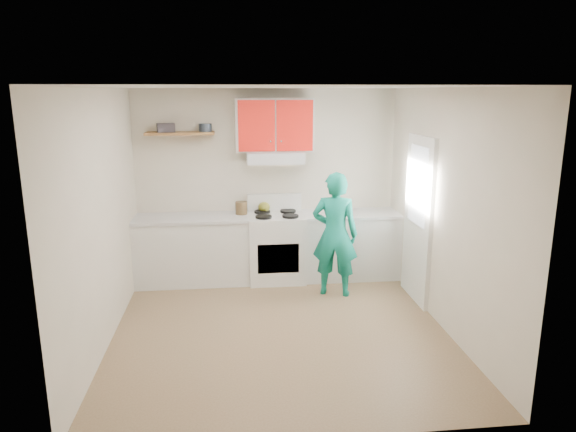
{
  "coord_description": "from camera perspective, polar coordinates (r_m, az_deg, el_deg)",
  "views": [
    {
      "loc": [
        -0.49,
        -5.26,
        2.56
      ],
      "look_at": [
        0.15,
        0.55,
        1.15
      ],
      "focal_mm": 32.33,
      "sensor_mm": 36.0,
      "label": 1
    }
  ],
  "objects": [
    {
      "name": "crock",
      "position": [
        7.11,
        -5.15,
        0.8
      ],
      "size": [
        0.2,
        0.2,
        0.19
      ],
      "primitive_type": "cylinder",
      "rotation": [
        0.0,
        0.0,
        0.27
      ],
      "color": "#4B3920",
      "rests_on": "counter_left"
    },
    {
      "name": "counter_right",
      "position": [
        7.36,
        6.79,
        -3.2
      ],
      "size": [
        1.32,
        0.6,
        0.9
      ],
      "primitive_type": "cube",
      "color": "silver",
      "rests_on": "floor"
    },
    {
      "name": "tin",
      "position": [
        7.06,
        -9.09,
        9.58
      ],
      "size": [
        0.19,
        0.19,
        0.1
      ],
      "primitive_type": "cylinder",
      "rotation": [
        0.0,
        0.0,
        -0.13
      ],
      "color": "#333D4C",
      "rests_on": "shelf"
    },
    {
      "name": "cutting_board",
      "position": [
        7.08,
        5.26,
        0.02
      ],
      "size": [
        0.37,
        0.31,
        0.02
      ],
      "primitive_type": "cube",
      "rotation": [
        0.0,
        0.0,
        0.26
      ],
      "color": "olive",
      "rests_on": "counter_right"
    },
    {
      "name": "left_wall",
      "position": [
        5.56,
        -19.73,
        -0.34
      ],
      "size": [
        0.04,
        3.8,
        2.6
      ],
      "primitive_type": "cube",
      "color": "beige",
      "rests_on": "floor"
    },
    {
      "name": "right_wall",
      "position": [
        5.87,
        16.83,
        0.59
      ],
      "size": [
        0.04,
        3.8,
        2.6
      ],
      "primitive_type": "cube",
      "color": "beige",
      "rests_on": "floor"
    },
    {
      "name": "ceiling",
      "position": [
        5.28,
        -0.99,
        14.0
      ],
      "size": [
        3.6,
        3.8,
        0.04
      ],
      "primitive_type": "cube",
      "color": "white",
      "rests_on": "floor"
    },
    {
      "name": "door_glass",
      "position": [
        6.46,
        14.1,
        3.26
      ],
      "size": [
        0.01,
        0.55,
        0.95
      ],
      "primitive_type": "cube",
      "color": "white",
      "rests_on": "door"
    },
    {
      "name": "floor",
      "position": [
        5.87,
        -0.89,
        -12.3
      ],
      "size": [
        3.8,
        3.8,
        0.0
      ],
      "primitive_type": "plane",
      "color": "brown",
      "rests_on": "ground"
    },
    {
      "name": "door",
      "position": [
        6.56,
        14.11,
        -0.39
      ],
      "size": [
        0.05,
        0.85,
        2.05
      ],
      "primitive_type": "cube",
      "color": "white",
      "rests_on": "floor"
    },
    {
      "name": "front_wall",
      "position": [
        3.62,
        1.92,
        -6.8
      ],
      "size": [
        3.6,
        0.04,
        2.6
      ],
      "primitive_type": "cube",
      "color": "beige",
      "rests_on": "floor"
    },
    {
      "name": "shelf",
      "position": [
        7.06,
        -11.78,
        8.9
      ],
      "size": [
        0.9,
        0.3,
        0.04
      ],
      "primitive_type": "cube",
      "color": "brown",
      "rests_on": "back_wall"
    },
    {
      "name": "upper_cabinets",
      "position": [
        7.03,
        -1.49,
        9.97
      ],
      "size": [
        1.02,
        0.33,
        0.7
      ],
      "primitive_type": "cube",
      "color": "red",
      "rests_on": "back_wall"
    },
    {
      "name": "back_wall",
      "position": [
        7.29,
        -2.35,
        3.59
      ],
      "size": [
        3.6,
        0.04,
        2.6
      ],
      "primitive_type": "cube",
      "color": "beige",
      "rests_on": "floor"
    },
    {
      "name": "stove",
      "position": [
        7.17,
        -1.3,
        -3.46
      ],
      "size": [
        0.76,
        0.65,
        0.92
      ],
      "primitive_type": "cube",
      "color": "white",
      "rests_on": "floor"
    },
    {
      "name": "books",
      "position": [
        7.05,
        -13.28,
        9.43
      ],
      "size": [
        0.25,
        0.21,
        0.12
      ],
      "primitive_type": "cube",
      "rotation": [
        0.0,
        0.0,
        0.23
      ],
      "color": "#363037",
      "rests_on": "shelf"
    },
    {
      "name": "counter_left",
      "position": [
        7.2,
        -10.41,
        -3.72
      ],
      "size": [
        1.52,
        0.6,
        0.9
      ],
      "primitive_type": "cube",
      "color": "silver",
      "rests_on": "floor"
    },
    {
      "name": "person",
      "position": [
        6.58,
        5.18,
        -2.02
      ],
      "size": [
        0.67,
        0.54,
        1.6
      ],
      "primitive_type": "imported",
      "rotation": [
        0.0,
        0.0,
        2.83
      ],
      "color": "#0E826D",
      "rests_on": "floor"
    },
    {
      "name": "kettle",
      "position": [
        7.21,
        -2.65,
        0.99
      ],
      "size": [
        0.22,
        0.22,
        0.14
      ],
      "primitive_type": "ellipsoid",
      "rotation": [
        0.0,
        0.0,
        -0.39
      ],
      "color": "olive",
      "rests_on": "stove"
    },
    {
      "name": "range_hood",
      "position": [
        7.02,
        -1.43,
        6.48
      ],
      "size": [
        0.76,
        0.44,
        0.15
      ],
      "primitive_type": "cube",
      "color": "silver",
      "rests_on": "back_wall"
    },
    {
      "name": "silicone_mat",
      "position": [
        7.27,
        9.35,
        0.2
      ],
      "size": [
        0.36,
        0.33,
        0.01
      ],
      "primitive_type": "cube",
      "rotation": [
        0.0,
        0.0,
        0.33
      ],
      "color": "red",
      "rests_on": "counter_right"
    }
  ]
}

